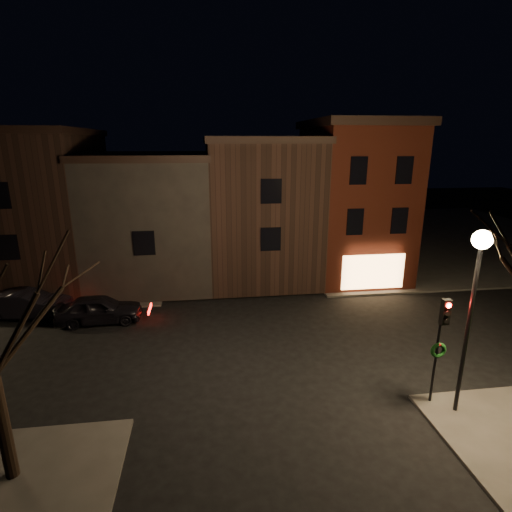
{
  "coord_description": "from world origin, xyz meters",
  "views": [
    {
      "loc": [
        -2.36,
        -17.01,
        9.23
      ],
      "look_at": [
        0.41,
        3.8,
        3.2
      ],
      "focal_mm": 28.0,
      "sensor_mm": 36.0,
      "label": 1
    }
  ],
  "objects": [
    {
      "name": "ground",
      "position": [
        0.0,
        0.0,
        0.0
      ],
      "size": [
        120.0,
        120.0,
        0.0
      ],
      "primitive_type": "plane",
      "color": "black",
      "rests_on": "ground"
    },
    {
      "name": "row_building_c",
      "position": [
        -13.0,
        10.5,
        5.08
      ],
      "size": [
        7.3,
        10.3,
        9.9
      ],
      "color": "black",
      "rests_on": "ground"
    },
    {
      "name": "parked_car_b",
      "position": [
        -12.05,
        4.5,
        0.75
      ],
      "size": [
        4.66,
        1.87,
        1.51
      ],
      "primitive_type": "imported",
      "rotation": [
        0.0,
        0.0,
        1.51
      ],
      "color": "black",
      "rests_on": "ground"
    },
    {
      "name": "row_building_b",
      "position": [
        -5.75,
        10.5,
        4.33
      ],
      "size": [
        7.8,
        10.3,
        8.4
      ],
      "color": "black",
      "rests_on": "ground"
    },
    {
      "name": "parked_car_a",
      "position": [
        -7.99,
        3.34,
        0.74
      ],
      "size": [
        4.4,
        1.91,
        1.48
      ],
      "primitive_type": "imported",
      "rotation": [
        0.0,
        0.0,
        1.61
      ],
      "color": "black",
      "rests_on": "ground"
    },
    {
      "name": "street_lamp_near",
      "position": [
        6.2,
        -6.0,
        5.18
      ],
      "size": [
        0.6,
        0.6,
        6.48
      ],
      "color": "black",
      "rests_on": "sidewalk_near_right"
    },
    {
      "name": "traffic_signal",
      "position": [
        5.6,
        -5.51,
        2.81
      ],
      "size": [
        0.58,
        0.38,
        4.05
      ],
      "color": "black",
      "rests_on": "sidewalk_near_right"
    },
    {
      "name": "sidewalk_far_right",
      "position": [
        20.0,
        20.0,
        0.06
      ],
      "size": [
        30.0,
        30.0,
        0.12
      ],
      "primitive_type": "cube",
      "color": "#2D2B28",
      "rests_on": "ground"
    },
    {
      "name": "sidewalk_far_left",
      "position": [
        -20.0,
        20.0,
        0.06
      ],
      "size": [
        30.0,
        30.0,
        0.12
      ],
      "primitive_type": "cube",
      "color": "#2D2B28",
      "rests_on": "ground"
    },
    {
      "name": "row_building_a",
      "position": [
        1.5,
        10.5,
        4.83
      ],
      "size": [
        7.3,
        10.3,
        9.4
      ],
      "color": "black",
      "rests_on": "ground"
    },
    {
      "name": "corner_building",
      "position": [
        8.0,
        9.47,
        5.4
      ],
      "size": [
        6.5,
        8.5,
        10.5
      ],
      "color": "#40140B",
      "rests_on": "ground"
    }
  ]
}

